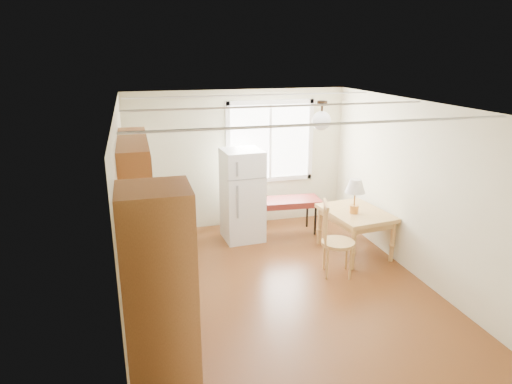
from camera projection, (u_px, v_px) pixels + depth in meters
name	position (u px, v px, depth m)	size (l,w,h in m)	color
room_shell	(281.00, 201.00, 6.01)	(4.60, 5.60, 2.62)	#4C250F
kitchen_run	(153.00, 265.00, 5.12)	(0.65, 3.40, 2.20)	brown
window_unit	(270.00, 142.00, 8.35)	(1.64, 0.05, 1.51)	white
pendant_light	(321.00, 120.00, 6.27)	(0.26, 0.26, 0.40)	#322216
refrigerator	(242.00, 195.00, 7.76)	(0.69, 0.70, 1.58)	silver
bench	(281.00, 203.00, 8.02)	(1.43, 0.62, 0.64)	#5B1915
dining_table	(355.00, 217.00, 7.25)	(0.98, 1.23, 0.71)	#B18244
chair	(331.00, 234.00, 6.53)	(0.52, 0.52, 1.10)	#B18244
table_lamp	(355.00, 189.00, 7.03)	(0.31, 0.31, 0.54)	#B77D3A
coffee_maker	(153.00, 263.00, 4.72)	(0.22, 0.27, 0.39)	black
kettle	(144.00, 264.00, 4.77)	(0.13, 0.13, 0.24)	red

